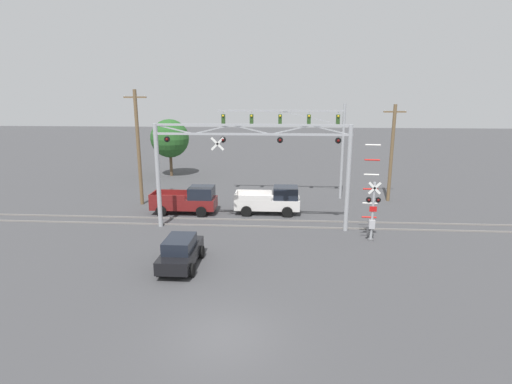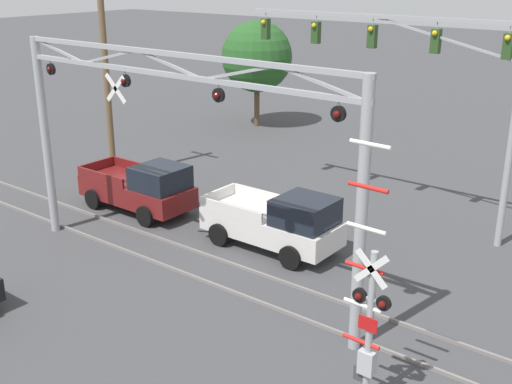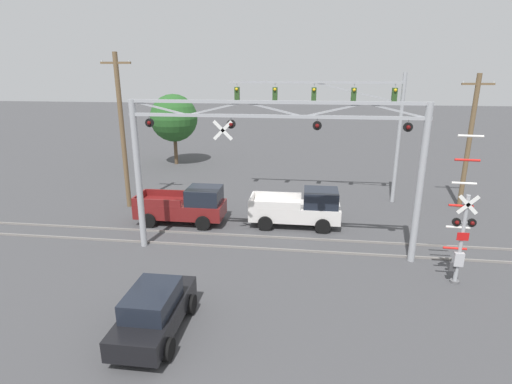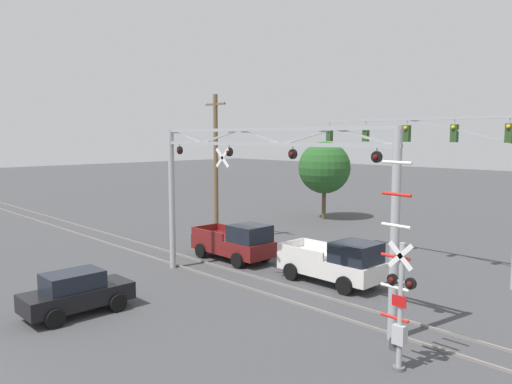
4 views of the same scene
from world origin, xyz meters
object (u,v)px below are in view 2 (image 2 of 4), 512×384
Objects in this scene: crossing_gantry at (171,136)px; utility_pole_left at (106,73)px; background_tree_beyond_span at (257,57)px; traffic_signal_span at (433,72)px; crossing_signal_mast at (368,324)px; pickup_truck_following at (142,188)px; pickup_truck_lead at (278,222)px.

crossing_gantry is 1.39× the size of utility_pole_left.
background_tree_beyond_span is at bearing 120.76° from crossing_gantry.
traffic_signal_span is at bearing 12.66° from utility_pole_left.
utility_pole_left is (-17.02, 7.31, 2.76)m from crossing_signal_mast.
crossing_gantry is 2.05× the size of background_tree_beyond_span.
pickup_truck_following is (-9.26, -5.33, -4.73)m from traffic_signal_span.
crossing_gantry is at bearing -30.18° from utility_pole_left.
crossing_gantry is 2.15× the size of crossing_signal_mast.
utility_pole_left is at bearing 156.75° from crossing_signal_mast.
pickup_truck_lead is at bearing 3.49° from pickup_truck_following.
traffic_signal_span is at bearing 64.13° from crossing_gantry.
utility_pole_left is (-10.73, 1.87, 3.75)m from pickup_truck_lead.
traffic_signal_span is 2.22× the size of pickup_truck_following.
pickup_truck_lead is (-6.29, 5.44, -0.98)m from crossing_signal_mast.
crossing_gantry reaches higher than background_tree_beyond_span.
pickup_truck_lead is at bearing -9.90° from utility_pole_left.
crossing_signal_mast is 0.55× the size of traffic_signal_span.
pickup_truck_following is 6.21m from utility_pole_left.
traffic_signal_span reaches higher than background_tree_beyond_span.
pickup_truck_following is at bearing 147.29° from crossing_gantry.
crossing_signal_mast is 18.73m from utility_pole_left.
pickup_truck_lead is 0.78× the size of background_tree_beyond_span.
pickup_truck_following is at bearing -176.51° from pickup_truck_lead.
utility_pole_left is (-9.50, 5.53, 0.19)m from crossing_gantry.
utility_pole_left reaches higher than pickup_truck_following.
crossing_gantry reaches higher than pickup_truck_following.
background_tree_beyond_span is (-5.27, 14.15, 3.15)m from pickup_truck_following.
utility_pole_left reaches higher than crossing_signal_mast.
traffic_signal_span is (4.17, 8.60, 1.17)m from crossing_gantry.
utility_pole_left is at bearing -167.34° from traffic_signal_span.
crossing_gantry is 11.00m from utility_pole_left.
traffic_signal_span is 14.05m from utility_pole_left.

